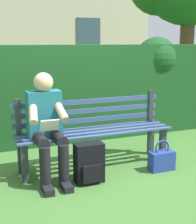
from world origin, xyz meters
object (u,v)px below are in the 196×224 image
Objects in this scene: person_seated at (47,123)px; backpack at (89,163)px; handbag at (162,160)px; park_bench at (93,129)px.

backpack is at bearing 142.70° from person_seated.
handbag is at bearing 166.82° from person_seated.
handbag is (-0.93, 0.01, -0.09)m from backpack.
park_bench is 4.33× the size of backpack.
park_bench is 1.61× the size of person_seated.
park_bench is at bearing -115.83° from backpack.
park_bench is 0.66m from person_seated.
park_bench is 0.57m from backpack.
handbag is at bearing 179.25° from backpack.
person_seated is 0.65m from backpack.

